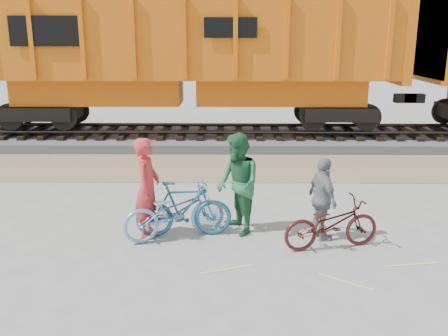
{
  "coord_description": "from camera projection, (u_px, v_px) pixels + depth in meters",
  "views": [
    {
      "loc": [
        -0.97,
        -8.1,
        3.65
      ],
      "look_at": [
        -1.08,
        1.5,
        1.07
      ],
      "focal_mm": 40.0,
      "sensor_mm": 36.0,
      "label": 1
    }
  ],
  "objects": [
    {
      "name": "ballast_bed",
      "position": [
        258.0,
        138.0,
        17.4
      ],
      "size": [
        120.0,
        4.0,
        0.3
      ],
      "primitive_type": "cube",
      "color": "slate",
      "rests_on": "ground"
    },
    {
      "name": "person_woman",
      "position": [
        322.0,
        199.0,
        8.99
      ],
      "size": [
        0.64,
        0.98,
        1.54
      ],
      "primitive_type": "imported",
      "rotation": [
        0.0,
        0.0,
        1.89
      ],
      "color": "gray",
      "rests_on": "ground"
    },
    {
      "name": "person_solo",
      "position": [
        147.0,
        188.0,
        9.11
      ],
      "size": [
        0.51,
        0.72,
        1.86
      ],
      "primitive_type": "imported",
      "rotation": [
        0.0,
        0.0,
        1.47
      ],
      "color": "red",
      "rests_on": "ground"
    },
    {
      "name": "bicycle_maroon",
      "position": [
        331.0,
        224.0,
        8.69
      ],
      "size": [
        1.82,
        1.0,
        0.91
      ],
      "primitive_type": "imported",
      "rotation": [
        0.0,
        0.0,
        1.81
      ],
      "color": "#461713",
      "rests_on": "ground"
    },
    {
      "name": "bicycle_teal",
      "position": [
        184.0,
        209.0,
        9.19
      ],
      "size": [
        1.81,
        0.68,
        1.06
      ],
      "primitive_type": "imported",
      "rotation": [
        0.0,
        0.0,
        1.67
      ],
      "color": "#1E5D79",
      "rests_on": "ground"
    },
    {
      "name": "ground",
      "position": [
        285.0,
        249.0,
        8.75
      ],
      "size": [
        120.0,
        120.0,
        0.0
      ],
      "primitive_type": "plane",
      "color": "#9E9E99",
      "rests_on": "ground"
    },
    {
      "name": "hopper_car_center",
      "position": [
        189.0,
        54.0,
        16.69
      ],
      "size": [
        14.0,
        3.13,
        4.65
      ],
      "color": "black",
      "rests_on": "track"
    },
    {
      "name": "person_man",
      "position": [
        238.0,
        184.0,
        9.26
      ],
      "size": [
        1.03,
        1.14,
        1.91
      ],
      "primitive_type": "imported",
      "rotation": [
        0.0,
        0.0,
        -1.16
      ],
      "color": "#28683C",
      "rests_on": "ground"
    },
    {
      "name": "gravel_strip",
      "position": [
        264.0,
        168.0,
        14.06
      ],
      "size": [
        120.0,
        3.0,
        0.02
      ],
      "primitive_type": "cube",
      "color": "#A08563",
      "rests_on": "ground"
    },
    {
      "name": "bicycle_blue",
      "position": [
        175.0,
        212.0,
        9.12
      ],
      "size": [
        2.04,
        1.4,
        1.01
      ],
      "primitive_type": "imported",
      "rotation": [
        0.0,
        0.0,
        1.99
      ],
      "color": "#7DA6DE",
      "rests_on": "ground"
    },
    {
      "name": "track",
      "position": [
        258.0,
        129.0,
        17.32
      ],
      "size": [
        120.0,
        2.6,
        0.24
      ],
      "color": "black",
      "rests_on": "ballast_bed"
    }
  ]
}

